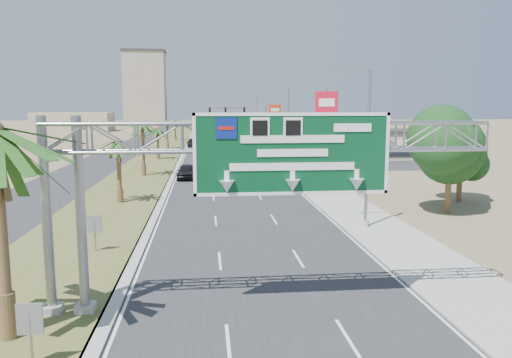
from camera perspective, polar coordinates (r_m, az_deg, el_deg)
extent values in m
cube|color=#28282B|center=(118.60, -4.59, 4.46)|extent=(12.00, 300.00, 0.02)
cube|color=#9E9B93|center=(119.09, -0.49, 4.52)|extent=(4.00, 300.00, 0.10)
cube|color=#505D29|center=(118.79, -9.44, 4.40)|extent=(7.00, 300.00, 0.12)
cube|color=#28282B|center=(119.43, -12.80, 4.31)|extent=(8.00, 300.00, 0.02)
cylinder|color=gray|center=(19.29, -19.38, -4.19)|extent=(0.36, 0.36, 7.40)
cylinder|color=gray|center=(19.61, -22.80, -4.17)|extent=(0.36, 0.36, 7.40)
cube|color=#9E9B93|center=(20.30, -18.89, -13.89)|extent=(0.70, 0.70, 0.40)
cube|color=#9E9B93|center=(20.60, -22.24, -13.73)|extent=(0.70, 0.70, 0.40)
cube|color=#064021|center=(18.20, 4.18, 2.87)|extent=(7.20, 0.12, 3.00)
cube|color=navy|center=(17.79, -3.41, 5.82)|extent=(0.75, 0.03, 0.75)
cone|color=white|center=(18.26, 4.19, -0.75)|extent=(0.56, 0.56, 0.45)
cylinder|color=brown|center=(18.07, -27.03, -6.10)|extent=(0.36, 0.36, 7.00)
cylinder|color=brown|center=(18.86, -26.49, -13.97)|extent=(0.54, 0.54, 1.68)
cylinder|color=brown|center=(41.22, -15.37, 0.68)|extent=(0.36, 0.36, 5.00)
cylinder|color=brown|center=(41.51, -15.27, -1.92)|extent=(0.54, 0.54, 1.20)
cylinder|color=brown|center=(56.94, -12.77, 3.17)|extent=(0.36, 0.36, 5.80)
cylinder|color=brown|center=(57.16, -12.70, 0.97)|extent=(0.54, 0.54, 1.39)
cylinder|color=brown|center=(74.83, -11.13, 3.88)|extent=(0.36, 0.36, 4.50)
cylinder|color=brown|center=(74.98, -11.09, 2.57)|extent=(0.54, 0.54, 1.08)
cylinder|color=brown|center=(93.71, -10.09, 4.96)|extent=(0.36, 0.36, 5.20)
cylinder|color=brown|center=(93.84, -10.06, 3.75)|extent=(0.54, 0.54, 1.25)
cylinder|color=brown|center=(118.64, -9.22, 5.54)|extent=(0.36, 0.36, 4.80)
cylinder|color=brown|center=(118.73, -9.20, 4.66)|extent=(0.54, 0.54, 1.15)
cylinder|color=gray|center=(32.10, 12.64, 3.20)|extent=(0.20, 0.20, 10.00)
cylinder|color=gray|center=(31.64, 10.46, 11.99)|extent=(2.80, 0.12, 0.12)
cube|color=slate|center=(31.27, 7.94, 11.91)|extent=(0.50, 0.22, 0.18)
cylinder|color=#9E9B93|center=(32.84, 12.38, -5.08)|extent=(0.44, 0.44, 0.50)
cylinder|color=gray|center=(61.23, 3.70, 5.67)|extent=(0.20, 0.20, 10.00)
cylinder|color=gray|center=(61.00, 2.43, 10.22)|extent=(2.80, 0.12, 0.12)
cube|color=slate|center=(60.81, 1.10, 10.14)|extent=(0.50, 0.22, 0.18)
cylinder|color=#9E9B93|center=(61.62, 3.66, 1.25)|extent=(0.44, 0.44, 0.50)
cylinder|color=gray|center=(96.90, 0.15, 6.61)|extent=(0.20, 0.20, 10.00)
cylinder|color=gray|center=(96.75, -0.69, 9.48)|extent=(2.80, 0.12, 0.12)
cube|color=slate|center=(96.63, -1.53, 9.42)|extent=(0.50, 0.22, 0.18)
cylinder|color=#9E9B93|center=(97.14, 0.15, 3.81)|extent=(0.44, 0.44, 0.50)
cylinder|color=gray|center=(81.01, 1.13, 5.59)|extent=(0.28, 0.28, 8.00)
cylinder|color=gray|center=(80.47, -2.44, 8.20)|extent=(10.00, 0.18, 0.18)
cube|color=black|center=(80.38, -1.35, 7.92)|extent=(0.32, 0.18, 0.95)
cube|color=black|center=(80.19, -3.51, 7.91)|extent=(0.32, 0.18, 0.95)
cube|color=black|center=(80.13, -5.31, 7.89)|extent=(0.32, 0.18, 0.95)
sphere|color=red|center=(80.26, -1.34, 8.13)|extent=(0.22, 0.22, 0.22)
imported|color=black|center=(80.93, 1.13, 7.71)|extent=(0.16, 0.16, 0.60)
cylinder|color=#9E9B93|center=(81.26, 1.12, 2.98)|extent=(0.56, 0.56, 0.60)
cube|color=tan|center=(78.52, 12.48, 3.85)|extent=(18.00, 10.00, 4.00)
cylinder|color=brown|center=(39.03, 21.12, -0.81)|extent=(0.44, 0.44, 3.90)
sphere|color=black|center=(38.73, 21.32, 3.00)|extent=(4.50, 4.50, 4.50)
cylinder|color=brown|center=(43.96, 22.24, -0.31)|extent=(0.44, 0.44, 3.30)
sphere|color=black|center=(43.71, 22.39, 2.55)|extent=(3.50, 3.50, 3.50)
cylinder|color=gray|center=(16.66, -24.30, -16.59)|extent=(0.08, 0.08, 1.80)
cube|color=slate|center=(16.38, -24.45, -14.36)|extent=(0.75, 0.06, 0.95)
cylinder|color=gray|center=(27.80, -17.91, -6.33)|extent=(0.08, 0.08, 1.80)
cube|color=slate|center=(27.64, -17.97, -4.93)|extent=(0.75, 0.06, 0.95)
cube|color=tan|center=(260.17, -12.55, 10.16)|extent=(20.00, 16.00, 35.00)
cube|color=tan|center=(173.63, -20.11, 6.15)|extent=(24.00, 14.00, 6.00)
cube|color=tan|center=(151.97, 6.57, 6.19)|extent=(20.00, 12.00, 5.00)
imported|color=black|center=(54.31, -7.95, 0.84)|extent=(2.04, 4.78, 1.61)
imported|color=maroon|center=(56.45, -1.60, 1.08)|extent=(1.50, 4.20, 1.38)
imported|color=gray|center=(81.29, -2.57, 3.33)|extent=(2.94, 5.86, 1.59)
imported|color=black|center=(98.81, -7.26, 4.10)|extent=(2.46, 5.29, 1.50)
cylinder|color=gray|center=(54.64, 7.98, 5.09)|extent=(0.20, 0.20, 9.59)
cube|color=red|center=(54.56, 8.05, 8.65)|extent=(2.33, 1.21, 2.40)
cube|color=white|center=(54.39, 8.10, 8.65)|extent=(1.56, 0.69, 0.84)
cylinder|color=gray|center=(64.51, 8.21, 4.52)|extent=(0.20, 0.20, 7.29)
cube|color=#102696|center=(64.42, 8.25, 6.25)|extent=(2.02, 0.60, 3.00)
cube|color=white|center=(64.25, 8.29, 6.24)|extent=(1.39, 0.26, 1.05)
cylinder|color=gray|center=(91.55, 2.17, 5.99)|extent=(0.20, 0.20, 8.36)
cube|color=red|center=(91.48, 2.18, 7.92)|extent=(2.22, 0.49, 1.80)
cube|color=white|center=(91.31, 2.20, 7.92)|extent=(1.54, 0.17, 0.63)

